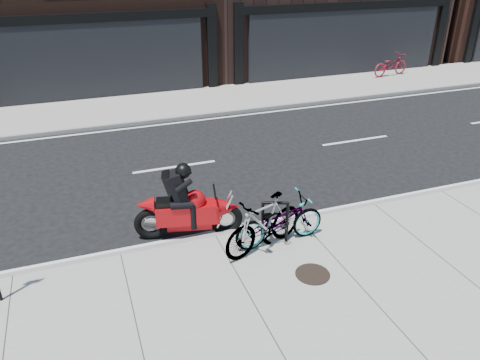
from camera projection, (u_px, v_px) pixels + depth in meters
name	position (u px, v px, depth m)	size (l,w,h in m)	color
ground	(192.00, 199.00, 11.75)	(120.00, 120.00, 0.00)	black
sidewalk_near	(271.00, 337.00, 7.51)	(60.00, 6.00, 0.13)	gray
sidewalk_far	(142.00, 107.00, 18.24)	(60.00, 3.50, 0.13)	gray
bike_rack	(275.00, 218.00, 9.59)	(0.54, 0.24, 0.95)	black
bicycle_front	(279.00, 221.00, 9.57)	(0.68, 1.96, 1.03)	gray
bicycle_rear	(264.00, 224.00, 9.34)	(0.55, 1.95, 1.17)	gray
motorcycle	(193.00, 207.00, 9.95)	(2.32, 0.94, 1.75)	black
bicycle_far	(391.00, 65.00, 22.15)	(0.68, 1.96, 1.03)	maroon
manhole_cover	(313.00, 274.00, 8.83)	(0.66, 0.66, 0.01)	black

